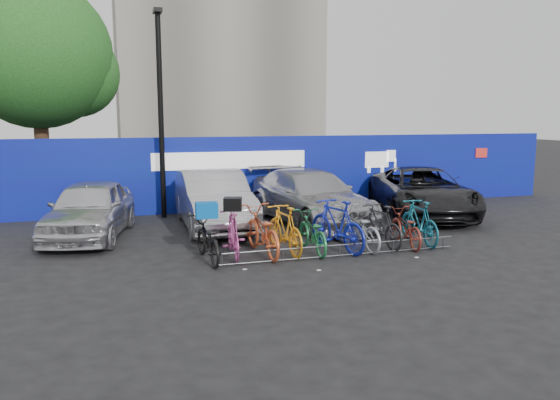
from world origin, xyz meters
name	(u,v)px	position (x,y,z in m)	size (l,w,h in m)	color
ground	(329,251)	(0.00, 0.00, 0.00)	(100.00, 100.00, 0.00)	black
hoarding	(260,173)	(0.01, 6.00, 1.20)	(22.00, 0.18, 2.40)	navy
tree	(44,58)	(-6.77, 10.06, 5.07)	(5.40, 5.20, 7.80)	#382314
lamppost	(161,109)	(-3.20, 5.40, 3.27)	(0.25, 0.50, 6.11)	black
bike_rack	(340,250)	(0.00, -0.60, 0.16)	(5.60, 0.03, 0.30)	#595B60
car_0	(90,209)	(-5.23, 3.12, 0.73)	(1.73, 4.29, 1.46)	#BCBCC1
car_1	(213,200)	(-2.04, 3.41, 0.79)	(1.66, 4.77, 1.57)	#A5A5AA
car_2	(311,197)	(0.77, 3.29, 0.76)	(2.12, 5.21, 1.51)	#A2A3A7
car_3	(422,192)	(4.46, 3.37, 0.74)	(2.45, 5.31, 1.48)	black
bike_0	(207,240)	(-2.81, -0.06, 0.47)	(0.63, 1.79, 0.94)	black
bike_1	(233,234)	(-2.20, 0.14, 0.52)	(0.49, 1.72, 1.03)	#C14591
bike_2	(262,231)	(-1.56, 0.13, 0.54)	(0.72, 2.05, 1.08)	#D2562B
bike_3	(285,229)	(-1.04, 0.09, 0.55)	(0.52, 1.83, 1.10)	#FFA41C
bike_4	(312,232)	(-0.42, 0.01, 0.47)	(0.62, 1.78, 0.93)	#217640
bike_5	(337,225)	(0.18, -0.02, 0.60)	(0.56, 1.99, 1.20)	#1420AC
bike_6	(357,228)	(0.71, 0.03, 0.49)	(0.65, 1.85, 0.97)	#969A9D
bike_7	(380,226)	(1.29, 0.03, 0.51)	(0.48, 1.71, 1.02)	#252527
bike_8	(405,228)	(1.89, -0.08, 0.45)	(0.59, 1.70, 0.89)	maroon
bike_9	(419,222)	(2.33, 0.02, 0.54)	(0.50, 1.79, 1.07)	#15657B
cargo_crate	(207,210)	(-2.81, -0.06, 1.10)	(0.45, 0.34, 0.32)	#0354B1
cargo_topcase	(233,204)	(-2.20, 0.14, 1.17)	(0.38, 0.34, 0.28)	black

